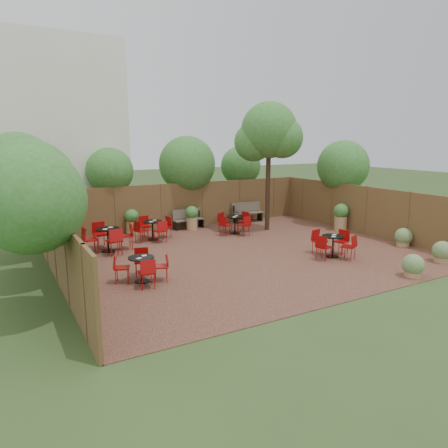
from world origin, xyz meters
TOP-DOWN VIEW (x-y plane):
  - ground at (0.00, 0.00)m, footprint 80.00×80.00m
  - courtyard_paving at (0.00, 0.00)m, footprint 12.00×10.00m
  - fence_back at (0.00, 5.00)m, footprint 12.00×0.08m
  - fence_left at (-6.00, 0.00)m, footprint 0.08×10.00m
  - fence_right at (6.00, 0.00)m, footprint 0.08×10.00m
  - neighbour_building at (-4.50, 8.00)m, footprint 5.00×4.00m
  - overhang_foliage at (-2.22, 2.65)m, footprint 15.70×10.51m
  - courtyard_tree at (2.93, 2.66)m, footprint 2.57×2.47m
  - park_bench_left at (0.03, 4.62)m, footprint 1.42×0.59m
  - park_bench_right at (3.16, 4.63)m, footprint 1.54×0.63m
  - bistro_tables at (-1.49, 1.27)m, footprint 7.99×6.82m
  - planters at (0.30, 3.31)m, footprint 11.48×4.29m
  - low_shrubs at (4.60, -3.56)m, footprint 3.38×3.06m

SIDE VIEW (x-z plane):
  - ground at x=0.00m, z-range 0.00..0.00m
  - courtyard_paving at x=0.00m, z-range 0.00..0.02m
  - low_shrubs at x=4.60m, z-range 0.00..0.69m
  - bistro_tables at x=-1.49m, z-range -0.02..0.93m
  - park_bench_left at x=0.03m, z-range 0.03..0.89m
  - park_bench_right at x=3.16m, z-range 0.03..0.96m
  - planters at x=0.30m, z-range 0.02..1.18m
  - fence_back at x=0.00m, z-range 0.00..2.00m
  - fence_left at x=-6.00m, z-range 0.00..2.00m
  - fence_right at x=6.00m, z-range 0.00..2.00m
  - overhang_foliage at x=-2.22m, z-range 1.38..4.05m
  - neighbour_building at x=-4.50m, z-range 0.00..8.00m
  - courtyard_tree at x=2.93m, z-range 1.38..6.79m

